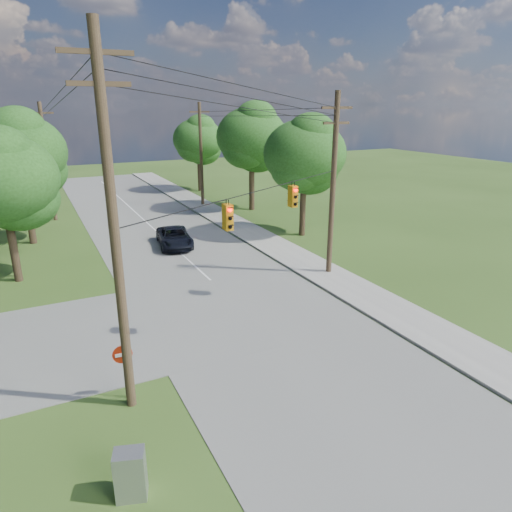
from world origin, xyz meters
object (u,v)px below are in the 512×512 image
car_main_north (174,237)px  control_cabinet (130,474)px  pole_north_w (48,162)px  pole_north_e (201,154)px  pole_sw (114,229)px  do_not_enter_sign (123,359)px  pole_ne (333,183)px

car_main_north → control_cabinet: size_ratio=3.43×
pole_north_w → pole_north_e: bearing=0.0°
pole_sw → do_not_enter_sign: bearing=97.9°
pole_ne → pole_north_w: bearing=122.3°
pole_north_w → do_not_enter_sign: pole_north_w is taller
control_cabinet → pole_north_e: bearing=84.8°
pole_north_e → car_main_north: pole_north_e is taller
pole_ne → do_not_enter_sign: bearing=-152.4°
pole_north_e → do_not_enter_sign: pole_north_e is taller
control_cabinet → do_not_enter_sign: (0.74, 4.40, 0.80)m
car_main_north → do_not_enter_sign: bearing=-103.6°
pole_ne → car_main_north: bearing=125.5°
pole_north_w → car_main_north: bearing=-60.3°
pole_sw → pole_north_e: pole_sw is taller
pole_ne → do_not_enter_sign: (-13.57, -7.11, -3.96)m
pole_north_w → car_main_north: 15.08m
pole_north_e → do_not_enter_sign: size_ratio=4.91×
pole_ne → do_not_enter_sign: 15.82m
control_cabinet → do_not_enter_sign: size_ratio=0.69×
pole_north_e → do_not_enter_sign: (-13.57, -29.11, -3.62)m
pole_north_e → do_not_enter_sign: bearing=-115.0°
car_main_north → pole_north_e: bearing=70.3°
pole_north_e → pole_north_w: 13.90m
pole_north_w → do_not_enter_sign: bearing=-89.3°
pole_north_e → car_main_north: size_ratio=2.08×
car_main_north → do_not_enter_sign: 17.95m
pole_ne → pole_north_e: bearing=90.0°
pole_ne → control_cabinet: (-14.31, -11.51, -4.77)m
do_not_enter_sign → pole_sw: bearing=-77.2°
pole_north_w → control_cabinet: bearing=-90.7°
pole_sw → do_not_enter_sign: (-0.07, 0.49, -4.72)m
pole_ne → do_not_enter_sign: size_ratio=5.16×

